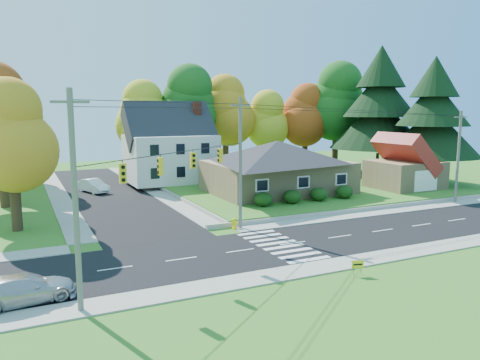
# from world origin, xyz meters

# --- Properties ---
(ground) EXTENTS (120.00, 120.00, 0.00)m
(ground) POSITION_xyz_m (0.00, 0.00, 0.00)
(ground) COLOR #3D7923
(road_main) EXTENTS (90.00, 8.00, 0.02)m
(road_main) POSITION_xyz_m (0.00, 0.00, 0.01)
(road_main) COLOR black
(road_main) RESTS_ON ground
(road_cross) EXTENTS (8.00, 44.00, 0.02)m
(road_cross) POSITION_xyz_m (-8.00, 26.00, 0.01)
(road_cross) COLOR black
(road_cross) RESTS_ON ground
(sidewalk_north) EXTENTS (90.00, 2.00, 0.08)m
(sidewalk_north) POSITION_xyz_m (0.00, 5.00, 0.04)
(sidewalk_north) COLOR #9C9A90
(sidewalk_north) RESTS_ON ground
(sidewalk_south) EXTENTS (90.00, 2.00, 0.08)m
(sidewalk_south) POSITION_xyz_m (0.00, -5.00, 0.04)
(sidewalk_south) COLOR #9C9A90
(sidewalk_south) RESTS_ON ground
(lawn) EXTENTS (30.00, 30.00, 0.50)m
(lawn) POSITION_xyz_m (13.00, 21.00, 0.25)
(lawn) COLOR #3D7923
(lawn) RESTS_ON ground
(ranch_house) EXTENTS (14.60, 10.60, 5.40)m
(ranch_house) POSITION_xyz_m (8.00, 16.00, 3.27)
(ranch_house) COLOR tan
(ranch_house) RESTS_ON lawn
(colonial_house) EXTENTS (10.40, 8.40, 9.60)m
(colonial_house) POSITION_xyz_m (0.04, 28.00, 4.58)
(colonial_house) COLOR silver
(colonial_house) RESTS_ON lawn
(garage) EXTENTS (7.30, 6.30, 4.60)m
(garage) POSITION_xyz_m (22.00, 11.99, 2.84)
(garage) COLOR tan
(garage) RESTS_ON lawn
(hedge_row) EXTENTS (10.70, 1.70, 1.27)m
(hedge_row) POSITION_xyz_m (7.50, 9.80, 1.14)
(hedge_row) COLOR #163A10
(hedge_row) RESTS_ON lawn
(traffic_infrastructure) EXTENTS (38.10, 10.66, 10.00)m
(traffic_infrastructure) POSITION_xyz_m (-0.15, 1.35, 5.15)
(traffic_infrastructure) COLOR #666059
(traffic_infrastructure) RESTS_ON ground
(tree_lot_0) EXTENTS (6.72, 6.72, 12.51)m
(tree_lot_0) POSITION_xyz_m (-2.00, 34.00, 8.31)
(tree_lot_0) COLOR #3F2A19
(tree_lot_0) RESTS_ON lawn
(tree_lot_1) EXTENTS (7.84, 7.84, 14.60)m
(tree_lot_1) POSITION_xyz_m (4.00, 33.00, 9.61)
(tree_lot_1) COLOR #3F2A19
(tree_lot_1) RESTS_ON lawn
(tree_lot_2) EXTENTS (7.28, 7.28, 13.56)m
(tree_lot_2) POSITION_xyz_m (10.00, 34.00, 8.96)
(tree_lot_2) COLOR #3F2A19
(tree_lot_2) RESTS_ON lawn
(tree_lot_3) EXTENTS (6.16, 6.16, 11.47)m
(tree_lot_3) POSITION_xyz_m (16.00, 33.00, 7.65)
(tree_lot_3) COLOR #3F2A19
(tree_lot_3) RESTS_ON lawn
(tree_lot_4) EXTENTS (6.72, 6.72, 12.51)m
(tree_lot_4) POSITION_xyz_m (22.00, 32.00, 8.31)
(tree_lot_4) COLOR #3F2A19
(tree_lot_4) RESTS_ON lawn
(tree_lot_5) EXTENTS (8.40, 8.40, 15.64)m
(tree_lot_5) POSITION_xyz_m (26.00, 30.00, 10.27)
(tree_lot_5) COLOR #3F2A19
(tree_lot_5) RESTS_ON lawn
(conifer_east_a) EXTENTS (12.80, 12.80, 16.96)m
(conifer_east_a) POSITION_xyz_m (27.00, 22.00, 9.39)
(conifer_east_a) COLOR #3F2A19
(conifer_east_a) RESTS_ON lawn
(conifer_east_b) EXTENTS (11.20, 11.20, 14.84)m
(conifer_east_b) POSITION_xyz_m (28.00, 14.00, 8.28)
(conifer_east_b) COLOR #3F2A19
(conifer_east_b) RESTS_ON lawn
(tree_west_0) EXTENTS (6.16, 6.16, 11.47)m
(tree_west_0) POSITION_xyz_m (-17.00, 12.00, 7.15)
(tree_west_0) COLOR #3F2A19
(tree_west_0) RESTS_ON ground
(tree_west_2) EXTENTS (6.72, 6.72, 12.51)m
(tree_west_2) POSITION_xyz_m (-17.00, 32.00, 7.81)
(tree_west_2) COLOR #3F2A19
(tree_west_2) RESTS_ON ground
(silver_sedan) EXTENTS (5.06, 2.63, 1.40)m
(silver_sedan) POSITION_xyz_m (-16.84, -3.14, 0.72)
(silver_sedan) COLOR #B9B9BE
(silver_sedan) RESTS_ON road_main
(white_car) EXTENTS (3.10, 4.80, 1.49)m
(white_car) POSITION_xyz_m (-9.29, 26.56, 0.77)
(white_car) COLOR white
(white_car) RESTS_ON road_cross
(fire_hydrant) EXTENTS (0.50, 0.39, 0.88)m
(fire_hydrant) POSITION_xyz_m (-1.94, 5.29, 0.42)
(fire_hydrant) COLOR #FFD200
(fire_hydrant) RESTS_ON ground
(yard_sign) EXTENTS (0.66, 0.24, 0.86)m
(yard_sign) POSITION_xyz_m (-0.10, -6.89, 0.61)
(yard_sign) COLOR black
(yard_sign) RESTS_ON ground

